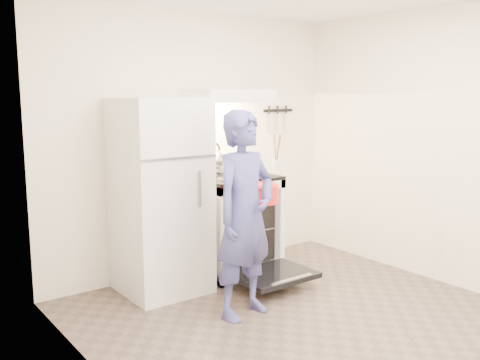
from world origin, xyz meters
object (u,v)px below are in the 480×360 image
(dutch_oven, at_px, (261,194))
(stove_body, at_px, (234,225))
(tea_kettle, at_px, (214,158))
(refrigerator, at_px, (160,196))
(person, at_px, (245,215))

(dutch_oven, bearing_deg, stove_body, 74.06)
(stove_body, xyz_separation_m, tea_kettle, (-0.08, 0.22, 0.64))
(refrigerator, relative_size, dutch_oven, 4.50)
(refrigerator, relative_size, tea_kettle, 5.53)
(refrigerator, bearing_deg, person, -73.13)
(dutch_oven, bearing_deg, person, -144.67)
(refrigerator, xyz_separation_m, dutch_oven, (0.63, -0.61, 0.04))
(tea_kettle, xyz_separation_m, dutch_oven, (-0.11, -0.86, -0.21))
(refrigerator, height_order, person, refrigerator)
(stove_body, xyz_separation_m, dutch_oven, (-0.18, -0.64, 0.43))
(person, relative_size, dutch_oven, 4.27)
(stove_body, distance_m, person, 1.10)
(refrigerator, distance_m, person, 0.91)
(tea_kettle, distance_m, person, 1.25)
(stove_body, height_order, dutch_oven, dutch_oven)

